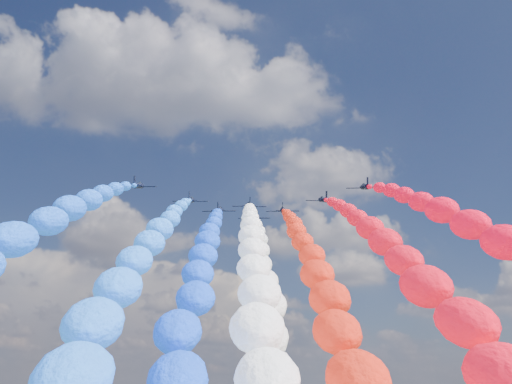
{
  "coord_description": "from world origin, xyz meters",
  "views": [
    {
      "loc": [
        -3.21,
        -141.83,
        62.91
      ],
      "look_at": [
        0.0,
        4.0,
        110.37
      ],
      "focal_mm": 42.51,
      "sensor_mm": 36.0,
      "label": 1
    }
  ],
  "objects": [
    {
      "name": "jet_6",
      "position": [
        17.06,
        3.8,
        108.37
      ],
      "size": [
        9.39,
        12.47,
        6.11
      ],
      "primitive_type": null,
      "rotation": [
        0.31,
        0.0,
        0.05
      ],
      "color": "black"
    },
    {
      "name": "jet_0",
      "position": [
        -27.98,
        -6.38,
        108.37
      ],
      "size": [
        9.08,
        12.25,
        6.11
      ],
      "primitive_type": null,
      "rotation": [
        0.31,
        0.0,
        -0.02
      ],
      "color": "black"
    },
    {
      "name": "trail_6",
      "position": [
        17.06,
        -62.04,
        77.33
      ],
      "size": [
        6.37,
        128.52,
        65.37
      ],
      "primitive_type": null,
      "color": "red"
    },
    {
      "name": "trail_2",
      "position": [
        -9.52,
        -52.21,
        77.33
      ],
      "size": [
        6.37,
        128.52,
        65.37
      ],
      "primitive_type": null,
      "color": "blue"
    },
    {
      "name": "jet_4",
      "position": [
        -0.1,
        20.41,
        108.37
      ],
      "size": [
        9.26,
        12.37,
        6.11
      ],
      "primitive_type": null,
      "rotation": [
        0.31,
        0.0,
        -0.04
      ],
      "color": "black"
    },
    {
      "name": "trail_1",
      "position": [
        -16.49,
        -60.83,
        77.33
      ],
      "size": [
        6.37,
        128.52,
        65.37
      ],
      "primitive_type": null,
      "color": "#246FF5"
    },
    {
      "name": "jet_3",
      "position": [
        -1.67,
        9.16,
        108.37
      ],
      "size": [
        9.25,
        12.37,
        6.11
      ],
      "primitive_type": null,
      "rotation": [
        0.31,
        0.0,
        0.04
      ],
      "color": "black"
    },
    {
      "name": "jet_1",
      "position": [
        -16.49,
        5.01,
        108.37
      ],
      "size": [
        8.95,
        12.15,
        6.11
      ],
      "primitive_type": null,
      "rotation": [
        0.31,
        0.0,
        -0.01
      ],
      "color": "black"
    },
    {
      "name": "jet_7",
      "position": [
        25.62,
        -6.6,
        108.37
      ],
      "size": [
        9.53,
        12.57,
        6.11
      ],
      "primitive_type": null,
      "rotation": [
        0.31,
        0.0,
        -0.06
      ],
      "color": "black"
    },
    {
      "name": "trail_3",
      "position": [
        -1.67,
        -56.68,
        77.33
      ],
      "size": [
        6.37,
        128.52,
        65.37
      ],
      "primitive_type": null,
      "color": "white"
    },
    {
      "name": "trail_7",
      "position": [
        25.62,
        -72.44,
        77.33
      ],
      "size": [
        6.37,
        128.52,
        65.37
      ],
      "primitive_type": null,
      "color": "red"
    },
    {
      "name": "jet_2",
      "position": [
        -9.52,
        13.63,
        108.37
      ],
      "size": [
        9.58,
        12.6,
        6.11
      ],
      "primitive_type": null,
      "rotation": [
        0.31,
        0.0,
        -0.06
      ],
      "color": "black"
    },
    {
      "name": "trail_5",
      "position": [
        7.35,
        -52.47,
        77.33
      ],
      "size": [
        6.37,
        128.52,
        65.37
      ],
      "primitive_type": null,
      "color": "red"
    },
    {
      "name": "jet_5",
      "position": [
        7.35,
        13.37,
        108.37
      ],
      "size": [
        9.63,
        12.63,
        6.11
      ],
      "primitive_type": null,
      "rotation": [
        0.31,
        0.0,
        -0.07
      ],
      "color": "black"
    },
    {
      "name": "trail_0",
      "position": [
        -27.98,
        -72.22,
        77.33
      ],
      "size": [
        6.37,
        128.52,
        65.37
      ],
      "primitive_type": null,
      "color": "blue"
    },
    {
      "name": "trail_4",
      "position": [
        -0.1,
        -45.43,
        77.33
      ],
      "size": [
        6.37,
        128.52,
        65.37
      ],
      "primitive_type": null,
      "color": "silver"
    }
  ]
}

